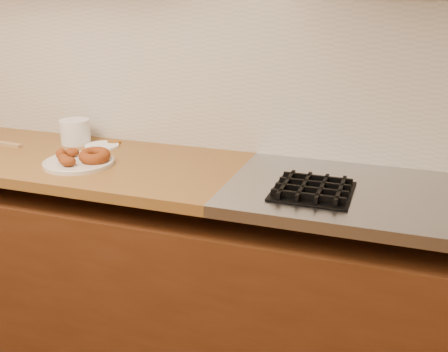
# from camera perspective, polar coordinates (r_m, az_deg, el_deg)

# --- Properties ---
(wall_back) EXTENTS (4.00, 0.02, 2.70)m
(wall_back) POSITION_cam_1_polar(r_m,az_deg,el_deg) (2.29, -8.60, 14.74)
(wall_back) COLOR #C3AD90
(wall_back) RESTS_ON ground
(base_cabinet) EXTENTS (3.60, 0.60, 0.77)m
(base_cabinet) POSITION_cam_1_polar(r_m,az_deg,el_deg) (2.31, -10.98, -10.55)
(base_cabinet) COLOR #4B2511
(base_cabinet) RESTS_ON floor
(stovetop) EXTENTS (1.30, 0.62, 0.04)m
(stovetop) POSITION_cam_1_polar(r_m,az_deg,el_deg) (1.83, 20.87, -2.70)
(stovetop) COLOR #9EA0A5
(stovetop) RESTS_ON base_cabinet
(backsplash) EXTENTS (3.60, 0.02, 0.60)m
(backsplash) POSITION_cam_1_polar(r_m,az_deg,el_deg) (2.29, -8.55, 10.98)
(backsplash) COLOR #B9B3A7
(backsplash) RESTS_ON wall_back
(burner_grates) EXTENTS (0.91, 0.26, 0.03)m
(burner_grates) POSITION_cam_1_polar(r_m,az_deg,el_deg) (1.74, 20.20, -2.60)
(burner_grates) COLOR black
(burner_grates) RESTS_ON stovetop
(donut_plate) EXTENTS (0.27, 0.27, 0.02)m
(donut_plate) POSITION_cam_1_polar(r_m,az_deg,el_deg) (2.09, -15.52, 1.42)
(donut_plate) COLOR beige
(donut_plate) RESTS_ON butcher_block
(ring_donut) EXTENTS (0.17, 0.17, 0.05)m
(ring_donut) POSITION_cam_1_polar(r_m,az_deg,el_deg) (2.07, -13.92, 2.17)
(ring_donut) COLOR brown
(ring_donut) RESTS_ON donut_plate
(fried_dough_chunks) EXTENTS (0.14, 0.18, 0.04)m
(fried_dough_chunks) POSITION_cam_1_polar(r_m,az_deg,el_deg) (2.09, -16.75, 2.03)
(fried_dough_chunks) COLOR brown
(fried_dough_chunks) RESTS_ON donut_plate
(plastic_tub) EXTENTS (0.16, 0.16, 0.11)m
(plastic_tub) POSITION_cam_1_polar(r_m,az_deg,el_deg) (2.38, -15.88, 4.67)
(plastic_tub) COLOR silver
(plastic_tub) RESTS_ON butcher_block
(tub_lid) EXTENTS (0.19, 0.19, 0.01)m
(tub_lid) POSITION_cam_1_polar(r_m,az_deg,el_deg) (2.31, -13.15, 3.22)
(tub_lid) COLOR white
(tub_lid) RESTS_ON butcher_block
(brass_jar_lid) EXTENTS (0.07, 0.07, 0.01)m
(brass_jar_lid) POSITION_cam_1_polar(r_m,az_deg,el_deg) (2.35, -11.89, 3.61)
(brass_jar_lid) COLOR #BC6D18
(brass_jar_lid) RESTS_ON butcher_block
(wooden_utensil) EXTENTS (0.20, 0.04, 0.02)m
(wooden_utensil) POSITION_cam_1_polar(r_m,az_deg,el_deg) (2.46, -22.95, 3.25)
(wooden_utensil) COLOR #9F7C52
(wooden_utensil) RESTS_ON butcher_block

